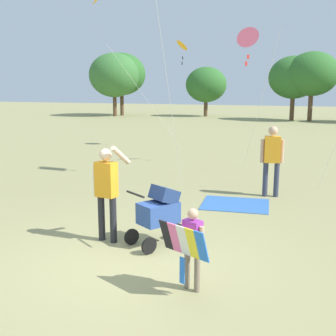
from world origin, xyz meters
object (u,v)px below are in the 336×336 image
Objects in this scene: child_with_butterfly_kite at (191,242)px; person_red_shirt at (272,155)px; picnic_blanket at (235,204)px; stroller at (159,210)px; kite_orange_delta at (248,38)px; person_adult_flyer at (107,186)px; kite_green_novelty at (181,47)px.

person_red_shirt is at bearing 86.86° from child_with_butterfly_kite.
person_red_shirt is 1.15× the size of picnic_blanket.
picnic_blanket is (0.68, 2.89, -0.60)m from stroller.
picnic_blanket is (0.79, -4.81, -4.23)m from kite_orange_delta.
person_red_shirt is 1.60m from picnic_blanket.
child_with_butterfly_kite is 9.83m from kite_orange_delta.
person_red_shirt is (2.22, 4.15, 0.04)m from person_adult_flyer.
kite_green_novelty is (-2.69, 11.20, 3.40)m from person_adult_flyer.
person_red_shirt is at bearing 61.87° from person_adult_flyer.
child_with_butterfly_kite is at bearing -82.88° from kite_orange_delta.
stroller is 0.23× the size of kite_green_novelty.
kite_green_novelty is (-3.59, 11.00, 3.79)m from stroller.
kite_orange_delta reaches higher than person_red_shirt.
person_adult_flyer is at bearing -76.49° from kite_green_novelty.
stroller is 12.17m from kite_green_novelty.
person_adult_flyer is 1.58× the size of stroller.
kite_green_novelty reaches higher than person_red_shirt.
person_adult_flyer is at bearing -167.27° from stroller.
stroller is 3.03m from picnic_blanket.
kite_green_novelty reaches higher than child_with_butterfly_kite.
kite_green_novelty is at bearing 110.45° from child_with_butterfly_kite.
child_with_butterfly_kite is at bearing -69.55° from kite_green_novelty.
kite_green_novelty is at bearing 136.57° from kite_orange_delta.
stroller is 0.24× the size of kite_orange_delta.
person_red_shirt is (4.91, -7.05, -3.36)m from kite_green_novelty.
child_with_butterfly_kite is 0.74× the size of picnic_blanket.
kite_orange_delta is at bearing 110.84° from person_red_shirt.
kite_orange_delta reaches higher than picnic_blanket.
picnic_blanket is at bearing 62.89° from person_adult_flyer.
picnic_blanket is at bearing -80.68° from kite_orange_delta.
child_with_butterfly_kite is 1.04× the size of stroller.
child_with_butterfly_kite is at bearing -85.38° from picnic_blanket.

